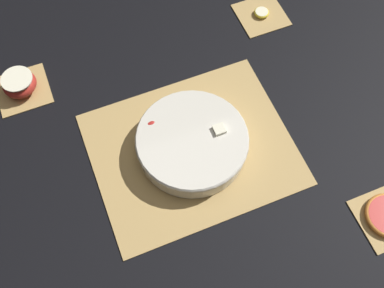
{
  "coord_description": "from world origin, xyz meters",
  "views": [
    {
      "loc": [
        -0.17,
        -0.41,
        0.9
      ],
      "look_at": [
        0.0,
        0.0,
        0.03
      ],
      "focal_mm": 42.0,
      "sensor_mm": 36.0,
      "label": 1
    }
  ],
  "objects": [
    {
      "name": "ground_plane",
      "position": [
        0.0,
        0.0,
        0.0
      ],
      "size": [
        6.0,
        6.0,
        0.0
      ],
      "primitive_type": "plane",
      "color": "black"
    },
    {
      "name": "coaster_mat_far_left",
      "position": [
        -0.32,
        0.3,
        0.0
      ],
      "size": [
        0.12,
        0.12,
        0.01
      ],
      "color": "tan",
      "rests_on": "ground_plane"
    },
    {
      "name": "banana_coin_single",
      "position": [
        0.32,
        0.3,
        0.01
      ],
      "size": [
        0.04,
        0.04,
        0.01
      ],
      "color": "#F7EFC6",
      "rests_on": "coaster_mat_far_right"
    },
    {
      "name": "bamboo_mat_center",
      "position": [
        -0.0,
        0.0,
        0.0
      ],
      "size": [
        0.44,
        0.36,
        0.01
      ],
      "color": "tan",
      "rests_on": "ground_plane"
    },
    {
      "name": "apple_half",
      "position": [
        -0.32,
        0.3,
        0.03
      ],
      "size": [
        0.08,
        0.08,
        0.04
      ],
      "color": "#B72D23",
      "rests_on": "coaster_mat_far_left"
    },
    {
      "name": "fruit_salad_bowl",
      "position": [
        0.0,
        -0.0,
        0.04
      ],
      "size": [
        0.25,
        0.25,
        0.06
      ],
      "color": "silver",
      "rests_on": "bamboo_mat_center"
    },
    {
      "name": "coaster_mat_far_right",
      "position": [
        0.32,
        0.3,
        0.0
      ],
      "size": [
        0.12,
        0.12,
        0.01
      ],
      "color": "tan",
      "rests_on": "ground_plane"
    }
  ]
}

